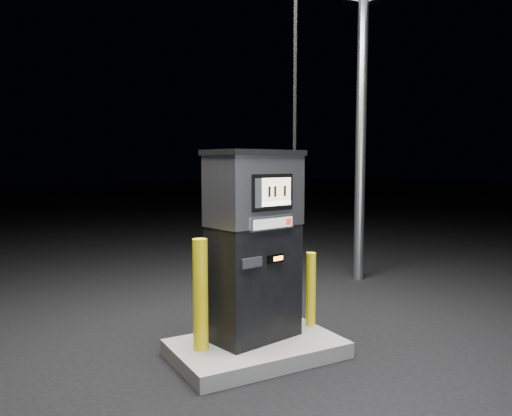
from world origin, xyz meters
TOP-DOWN VIEW (x-y plane):
  - ground at (0.00, 0.00)m, footprint 80.00×80.00m
  - pump_island at (0.00, 0.00)m, footprint 1.60×1.00m
  - fuel_dispenser at (0.03, 0.10)m, footprint 1.06×0.72m
  - bollard_left at (-0.55, 0.07)m, footprint 0.18×0.18m
  - bollard_right at (0.74, 0.14)m, footprint 0.13×0.13m

SIDE VIEW (x-z plane):
  - ground at x=0.00m, z-range 0.00..0.00m
  - pump_island at x=0.00m, z-range 0.00..0.15m
  - bollard_right at x=0.74m, z-range 0.15..0.93m
  - bollard_left at x=-0.55m, z-range 0.15..1.18m
  - fuel_dispenser at x=0.03m, z-range -0.82..3.01m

